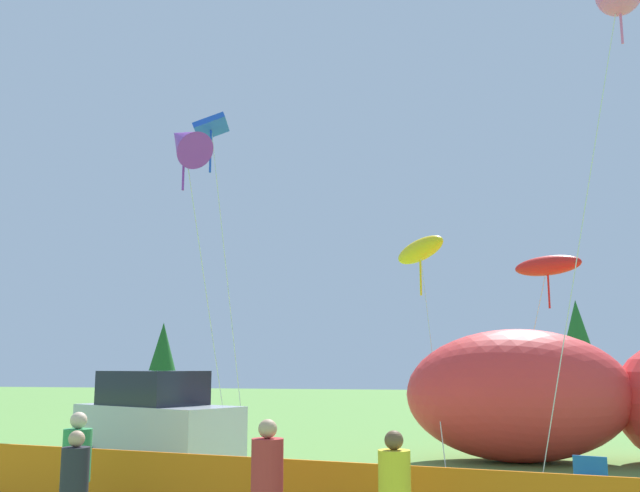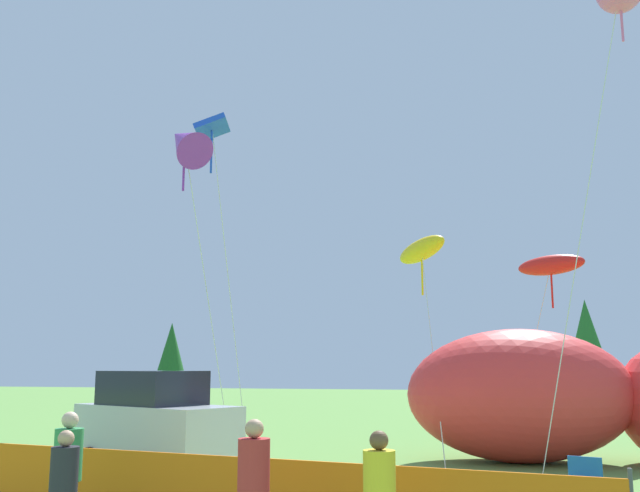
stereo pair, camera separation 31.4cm
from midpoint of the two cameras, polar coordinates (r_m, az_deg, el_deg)
ground_plane at (r=14.44m, az=2.94°, el=-19.09°), size 120.00×120.00×0.00m
parked_car at (r=16.92m, az=-12.51°, el=-13.74°), size 4.29×3.20×2.28m
folding_chair at (r=12.49m, az=21.06°, el=-17.37°), size 0.70×0.70×0.97m
inflatable_cat at (r=19.32m, az=19.27°, el=-11.58°), size 8.30×3.90×3.33m
spectator_in_green_shirt at (r=8.91m, az=-4.29°, el=-18.78°), size 0.38×0.38×1.76m
spectator_in_blue_shirt at (r=9.90m, az=-18.96°, el=-17.93°), size 0.35×0.35×1.59m
spectator_in_yellow_shirt at (r=10.73m, az=-18.75°, el=-16.73°), size 0.39×0.39×1.77m
kite_blue_box at (r=20.18m, az=-8.14°, el=8.82°), size 1.11×2.31×9.21m
kite_yellow_hero at (r=20.57m, az=8.57°, el=-0.36°), size 1.77×3.79×6.20m
kite_purple_delta at (r=18.99m, az=-10.30°, el=8.12°), size 1.97×3.50×8.94m
kite_red_lizard at (r=22.69m, az=18.34°, el=-1.50°), size 2.48×1.68×5.75m
horizon_tree_east at (r=48.99m, az=20.74°, el=-7.00°), size 2.78×2.78×6.62m
horizon_tree_west at (r=49.53m, az=-11.64°, el=-8.39°), size 2.22×2.22×5.29m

